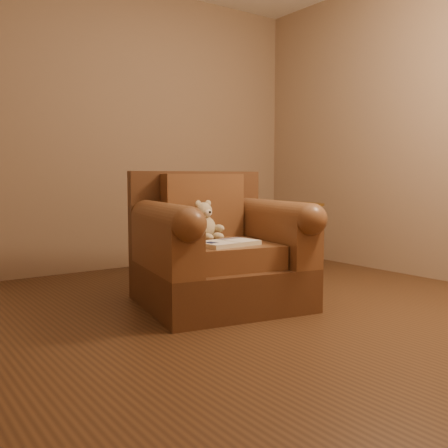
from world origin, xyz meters
TOP-DOWN VIEW (x-y plane):
  - floor at (0.00, 0.00)m, footprint 4.00×4.00m
  - room at (0.00, 0.00)m, footprint 4.02×4.02m
  - armchair at (-0.00, 0.32)m, footprint 1.19×1.15m
  - teddy_bear at (-0.03, 0.41)m, footprint 0.21×0.23m
  - guidebook at (-0.09, 0.08)m, footprint 0.40×0.26m
  - side_table at (1.26, 0.82)m, footprint 0.46×0.46m

SIDE VIEW (x-z plane):
  - floor at x=0.00m, z-range 0.00..0.00m
  - side_table at x=1.26m, z-range 0.02..0.67m
  - armchair at x=0.00m, z-range -0.10..0.82m
  - guidebook at x=-0.09m, z-range 0.44..0.47m
  - teddy_bear at x=-0.03m, z-range 0.41..0.69m
  - room at x=0.00m, z-range 0.36..3.07m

